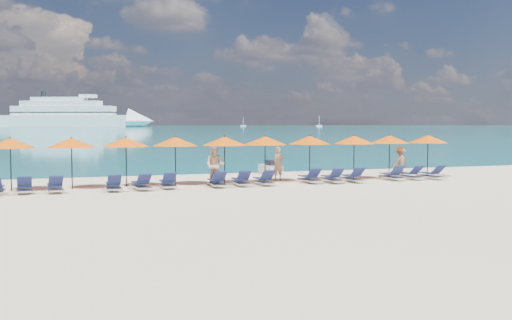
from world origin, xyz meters
name	(u,v)px	position (x,y,z in m)	size (l,w,h in m)	color
ground	(280,194)	(0.00, 0.00, 0.00)	(1400.00, 1400.00, 0.00)	beige
sea	(74,126)	(0.00, 660.00, 0.01)	(1600.00, 1300.00, 0.01)	#1FA9B2
cruise_ship	(79,116)	(4.17, 549.34, 10.51)	(143.28, 75.28, 40.39)	white
sailboat_near	(319,126)	(229.69, 494.44, 1.13)	(5.98, 1.99, 10.97)	white
sailboat_far	(243,126)	(164.42, 537.65, 1.03)	(5.46, 1.82, 10.01)	white
jetski	(271,169)	(2.80, 8.81, 0.31)	(0.85, 2.15, 0.76)	silver
beachgoer_a	(279,164)	(1.97, 5.35, 0.84)	(0.61, 0.40, 1.68)	tan
beachgoer_b	(215,166)	(-1.68, 3.83, 0.93)	(0.91, 0.52, 1.86)	tan
beachgoer_c	(400,162)	(8.53, 4.64, 0.81)	(1.05, 0.49, 1.62)	tan
umbrella_0	(10,143)	(-10.31, 4.58, 2.02)	(2.10, 2.10, 2.28)	black
umbrella_1	(71,143)	(-7.88, 4.53, 2.02)	(2.10, 2.10, 2.28)	black
umbrella_2	(126,142)	(-5.56, 4.67, 2.02)	(2.10, 2.10, 2.28)	black
umbrella_3	(175,141)	(-3.33, 4.73, 2.02)	(2.10, 2.10, 2.28)	black
umbrella_4	(225,141)	(-1.03, 4.57, 2.02)	(2.10, 2.10, 2.28)	black
umbrella_5	(265,141)	(1.03, 4.68, 2.02)	(2.10, 2.10, 2.28)	black
umbrella_6	(310,140)	(3.41, 4.77, 2.02)	(2.10, 2.10, 2.28)	black
umbrella_7	(354,140)	(5.76, 4.55, 2.02)	(2.10, 2.10, 2.28)	black
umbrella_8	(390,139)	(7.91, 4.70, 2.02)	(2.10, 2.10, 2.28)	black
umbrella_9	(428,139)	(10.15, 4.55, 2.02)	(2.10, 2.10, 2.28)	black
lounger_1	(25,188)	(-9.73, 3.59, 0.24)	(0.73, 1.74, 0.66)	silver
lounger_2	(55,187)	(-8.56, 3.50, 0.24)	(0.76, 1.75, 0.66)	silver
lounger_3	(113,185)	(-6.24, 3.27, 0.24)	(0.63, 1.70, 0.66)	silver
lounger_4	(141,184)	(-5.07, 3.29, 0.24)	(0.79, 1.76, 0.66)	silver
lounger_5	(168,183)	(-3.91, 3.50, 0.24)	(0.65, 1.71, 0.66)	silver
lounger_6	(217,182)	(-1.73, 3.33, 0.24)	(0.67, 1.72, 0.66)	silver
lounger_7	(241,181)	(-0.57, 3.43, 0.24)	(0.69, 1.72, 0.66)	silver
lounger_8	(264,180)	(0.51, 3.38, 0.24)	(0.64, 1.71, 0.66)	silver
lounger_9	(310,178)	(2.93, 3.64, 0.24)	(0.63, 1.70, 0.66)	silver
lounger_10	(332,178)	(3.96, 3.34, 0.24)	(0.69, 1.73, 0.66)	silver
lounger_11	(353,177)	(5.06, 3.35, 0.24)	(0.63, 1.70, 0.66)	silver
lounger_12	(392,175)	(7.40, 3.61, 0.24)	(0.68, 1.72, 0.66)	silver
lounger_13	(410,175)	(8.47, 3.64, 0.24)	(0.79, 1.75, 0.66)	silver
lounger_14	(431,175)	(9.60, 3.43, 0.24)	(0.78, 1.75, 0.66)	silver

